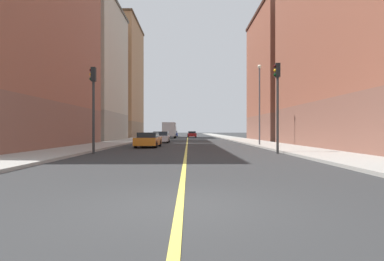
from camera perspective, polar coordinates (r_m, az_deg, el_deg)
ground_plane at (r=6.32m, az=-2.27°, el=-13.69°), size 400.00×400.00×0.00m
sidewalk_left at (r=55.74m, az=7.70°, el=-1.44°), size 3.85×168.00×0.15m
sidewalk_right at (r=55.79m, az=-9.30°, el=-1.44°), size 3.85×168.00×0.15m
lane_center_stripe at (r=55.16m, az=-0.81°, el=-1.52°), size 0.16×154.00×0.01m
building_left_near at (r=29.49m, az=29.66°, el=14.32°), size 9.14×22.89×17.55m
building_left_mid at (r=48.84m, az=16.78°, el=9.41°), size 9.14×15.93×18.90m
building_right_corner at (r=31.12m, az=-30.15°, el=15.79°), size 9.14×22.16×19.89m
building_right_midblock at (r=49.14m, az=-18.39°, el=10.10°), size 9.14×15.35×20.16m
building_right_distant at (r=66.97m, az=-13.51°, el=8.88°), size 9.14×15.53×23.60m
traffic_light_left_near at (r=21.03m, az=15.25°, el=6.25°), size 0.40×0.32×5.82m
traffic_light_right_near at (r=21.12m, az=-17.51°, el=5.77°), size 0.40×0.32×5.53m
street_lamp_left_near at (r=30.57m, az=12.18°, el=6.06°), size 0.36×0.36×7.59m
car_red at (r=67.40m, az=-0.02°, el=-0.70°), size 1.94×4.45×1.29m
car_orange at (r=28.03m, az=-7.95°, el=-1.72°), size 2.05×4.37×1.32m
car_blue at (r=75.73m, az=-3.30°, el=-0.60°), size 1.93×4.03×1.39m
car_white at (r=38.14m, az=-5.65°, el=-1.21°), size 1.99×4.21×1.36m
box_truck at (r=59.31m, az=-4.12°, el=0.09°), size 2.42×7.07×2.96m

